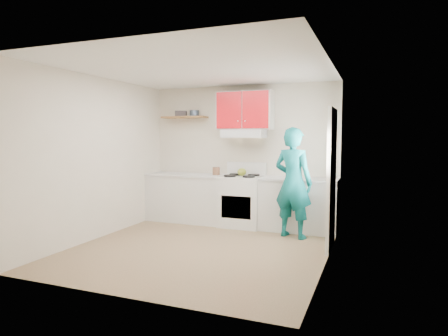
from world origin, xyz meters
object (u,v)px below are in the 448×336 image
at_px(tin, 194,113).
at_px(person, 293,183).
at_px(stove, 242,201).
at_px(crock, 216,172).
at_px(kettle, 242,172).

bearing_deg(tin, person, -17.08).
height_order(stove, person, person).
relative_size(tin, crock, 1.10).
xyz_separation_m(stove, kettle, (-0.03, 0.09, 0.53)).
bearing_deg(crock, kettle, 4.76).
height_order(stove, crock, crock).
relative_size(crock, person, 0.09).
distance_m(stove, person, 1.21).
bearing_deg(stove, kettle, 109.35).
bearing_deg(stove, crock, 174.39).
bearing_deg(crock, person, -18.08).
relative_size(kettle, crock, 0.98).
xyz_separation_m(stove, tin, (-1.04, 0.18, 1.63)).
relative_size(kettle, person, 0.09).
relative_size(stove, person, 0.51).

